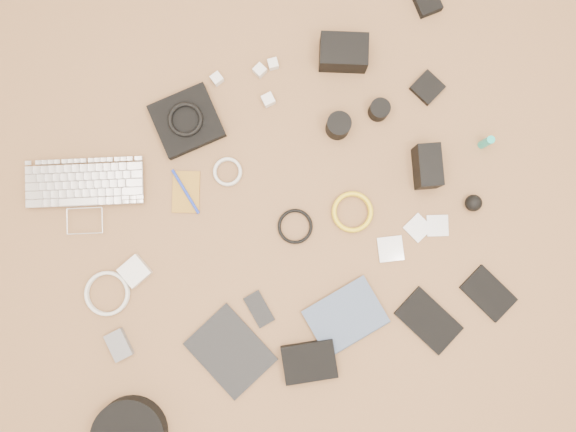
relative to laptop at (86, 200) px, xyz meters
name	(u,v)px	position (x,y,z in m)	size (l,w,h in m)	color
room_shell	(258,178)	(0.51, -0.32, 1.24)	(4.04, 4.04, 2.58)	olive
laptop	(86,200)	(0.00, 0.00, 0.00)	(0.36, 0.25, 0.03)	silver
headphone_pouch	(187,121)	(0.38, 0.11, 0.00)	(0.19, 0.18, 0.03)	black
headphones	(185,119)	(0.38, 0.11, 0.03)	(0.11, 0.11, 0.01)	black
charger_a	(217,79)	(0.52, 0.19, 0.00)	(0.03, 0.03, 0.03)	silver
charger_b	(260,70)	(0.65, 0.17, 0.00)	(0.03, 0.03, 0.03)	silver
charger_c	(273,64)	(0.70, 0.17, 0.00)	(0.03, 0.03, 0.03)	silver
charger_d	(268,100)	(0.64, 0.07, 0.00)	(0.03, 0.03, 0.03)	silver
dslr_camera	(343,53)	(0.91, 0.11, 0.03)	(0.15, 0.10, 0.08)	black
lens_pouch	(427,2)	(1.22, 0.17, 0.00)	(0.07, 0.08, 0.03)	black
notebook_olive	(186,192)	(0.29, -0.10, -0.01)	(0.08, 0.13, 0.01)	olive
pen_blue	(186,192)	(0.29, -0.10, 0.00)	(0.01, 0.01, 0.16)	#152AAE
cable_white_a	(228,172)	(0.44, -0.09, -0.01)	(0.09, 0.09, 0.01)	silver
lens_a	(338,126)	(0.80, -0.09, 0.03)	(0.07, 0.07, 0.08)	black
lens_b	(379,110)	(0.94, -0.09, 0.01)	(0.06, 0.06, 0.06)	black
card_reader	(427,88)	(1.11, -0.08, 0.00)	(0.08, 0.08, 0.02)	black
power_brick	(135,271)	(0.06, -0.26, 0.00)	(0.07, 0.07, 0.03)	silver
cable_white_b	(108,293)	(-0.04, -0.29, -0.01)	(0.14, 0.14, 0.01)	silver
cable_black	(295,227)	(0.56, -0.32, -0.01)	(0.11, 0.11, 0.01)	black
cable_yellow	(352,212)	(0.74, -0.35, -0.01)	(0.13, 0.13, 0.01)	gold
flash	(427,167)	(1.00, -0.31, 0.03)	(0.07, 0.13, 0.10)	black
lens_cleaner	(486,142)	(1.20, -0.31, 0.03)	(0.02, 0.02, 0.08)	#1AAD9D
battery_charger	(119,345)	(-0.07, -0.45, 0.00)	(0.06, 0.09, 0.02)	slate
tablet	(231,351)	(0.23, -0.60, -0.01)	(0.18, 0.23, 0.01)	black
phone	(259,309)	(0.36, -0.51, -0.01)	(0.05, 0.10, 0.01)	black
filter_case_left	(390,249)	(0.81, -0.50, -0.01)	(0.08, 0.08, 0.01)	silver
filter_case_mid	(418,228)	(0.91, -0.47, -0.01)	(0.07, 0.07, 0.01)	silver
filter_case_right	(437,226)	(0.97, -0.49, -0.01)	(0.07, 0.07, 0.01)	silver
air_blower	(473,203)	(1.09, -0.47, 0.01)	(0.05, 0.05, 0.05)	black
drive_case	(309,362)	(0.44, -0.72, 0.01)	(0.16, 0.11, 0.04)	black
paperback	(359,340)	(0.61, -0.72, 0.00)	(0.16, 0.22, 0.02)	#3F4F6B
notebook_black_a	(429,321)	(0.83, -0.75, -0.01)	(0.11, 0.18, 0.01)	black
notebook_black_b	(488,293)	(1.03, -0.74, -0.01)	(0.10, 0.15, 0.01)	black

